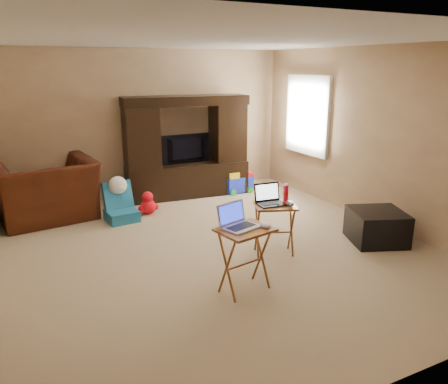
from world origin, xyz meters
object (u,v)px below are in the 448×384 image
recliner (47,191)px  child_rocker (121,202)px  tray_table_right (274,229)px  water_bottle (286,193)px  laptop_right (272,195)px  entertainment_center (187,147)px  plush_toy (148,203)px  tray_table_left (245,260)px  push_toy (238,181)px  television (188,149)px  laptop_left (241,217)px  mouse_right (290,204)px  ottoman (377,226)px  mouse_left (265,225)px

recliner → child_rocker: size_ratio=2.37×
tray_table_right → water_bottle: size_ratio=3.25×
laptop_right → recliner: bearing=137.6°
entertainment_center → laptop_right: (-0.02, -2.77, -0.12)m
plush_toy → tray_table_left: bearing=-86.1°
push_toy → laptop_right: 2.76m
entertainment_center → television: bearing=-85.3°
laptop_left → mouse_right: bearing=11.1°
plush_toy → ottoman: size_ratio=0.57×
television → tray_table_left: (-0.74, -3.39, -0.49)m
push_toy → entertainment_center: bearing=159.9°
plush_toy → mouse_right: 2.52m
water_bottle → child_rocker: bearing=130.0°
mouse_right → water_bottle: bearing=70.7°
plush_toy → push_toy: (1.82, 0.46, 0.02)m
child_rocker → laptop_right: laptop_right is taller
television → recliner: size_ratio=0.64×
ottoman → tray_table_left: size_ratio=0.97×
plush_toy → ottoman: bearing=-45.4°
laptop_left → push_toy: bearing=45.5°
plush_toy → tray_table_left: 2.76m
plush_toy → tray_table_left: (0.19, -2.75, 0.15)m
laptop_right → ottoman: bearing=-6.5°
push_toy → laptop_left: size_ratio=1.54×
television → tray_table_right: size_ratio=1.40×
television → laptop_left: 3.45m
plush_toy → tray_table_right: 2.32m
tray_table_right → laptop_left: bearing=-121.9°
mouse_left → plush_toy: bearing=97.6°
plush_toy → television: bearing=34.5°
television → water_bottle: (0.22, -2.67, -0.11)m
laptop_left → laptop_right: bearing=23.0°
recliner → laptop_left: bearing=108.5°
laptop_right → mouse_right: 0.24m
plush_toy → push_toy: bearing=14.3°
tray_table_right → recliner: bearing=153.2°
child_rocker → tray_table_right: size_ratio=0.92×
ottoman → laptop_right: laptop_right is taller
entertainment_center → recliner: size_ratio=1.54×
television → ottoman: size_ratio=1.35×
recliner → mouse_left: bearing=110.8°
tray_table_right → mouse_right: (0.13, -0.12, 0.34)m
recliner → mouse_left: 3.72m
entertainment_center → laptop_left: (-0.77, -3.41, -0.07)m
mouse_left → mouse_right: bearing=40.0°
tray_table_right → plush_toy: bearing=134.8°
laptop_left → water_bottle: (1.00, 0.69, -0.07)m
plush_toy → laptop_left: laptop_left is taller
entertainment_center → child_rocker: entertainment_center is taller
recliner → ottoman: recliner is taller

